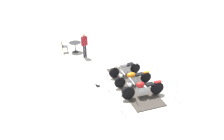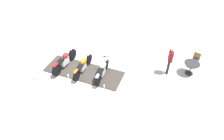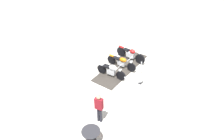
{
  "view_description": "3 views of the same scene",
  "coord_description": "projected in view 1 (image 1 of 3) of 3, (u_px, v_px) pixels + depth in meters",
  "views": [
    {
      "loc": [
        6.2,
        -8.97,
        6.76
      ],
      "look_at": [
        -1.24,
        -0.36,
        0.69
      ],
      "focal_mm": 36.46,
      "sensor_mm": 36.0,
      "label": 1
    },
    {
      "loc": [
        -0.35,
        8.82,
        7.72
      ],
      "look_at": [
        -1.56,
        0.78,
        0.61
      ],
      "focal_mm": 31.89,
      "sensor_mm": 36.0,
      "label": 2
    },
    {
      "loc": [
        -12.3,
        -0.49,
        8.81
      ],
      "look_at": [
        -1.6,
        0.48,
        0.95
      ],
      "focal_mm": 35.62,
      "sensor_mm": 36.0,
      "label": 3
    }
  ],
  "objects": [
    {
      "name": "cafe_chair_near_table",
      "position": [
        64.0,
        46.0,
        16.6
      ],
      "size": [
        0.57,
        0.57,
        0.9
      ],
      "rotation": [
        0.0,
        0.0,
        0.81
      ],
      "color": "olive",
      "rests_on": "ground_plane"
    },
    {
      "name": "motorcycle_copper",
      "position": [
        133.0,
        78.0,
        12.51
      ],
      "size": [
        1.19,
        1.98,
        0.92
      ],
      "rotation": [
        0.0,
        0.0,
        -2.08
      ],
      "color": "black",
      "rests_on": "display_platform"
    },
    {
      "name": "cafe_table",
      "position": [
        75.0,
        45.0,
        16.65
      ],
      "size": [
        0.86,
        0.86,
        0.75
      ],
      "color": "#2D2D33",
      "rests_on": "ground_plane"
    },
    {
      "name": "info_placard",
      "position": [
        98.0,
        84.0,
        12.71
      ],
      "size": [
        0.4,
        0.37,
        0.21
      ],
      "rotation": [
        0.0,
        0.0,
        2.62
      ],
      "color": "#333338",
      "rests_on": "ground_plane"
    },
    {
      "name": "ground_plane",
      "position": [
        133.0,
        85.0,
        12.75
      ],
      "size": [
        80.0,
        80.0,
        0.0
      ],
      "primitive_type": "plane",
      "color": "beige"
    },
    {
      "name": "motorcycle_maroon",
      "position": [
        142.0,
        89.0,
        11.52
      ],
      "size": [
        1.35,
        2.01,
        1.03
      ],
      "rotation": [
        0.0,
        0.0,
        -2.14
      ],
      "color": "black",
      "rests_on": "display_platform"
    },
    {
      "name": "stanchion_left_mid",
      "position": [
        157.0,
        76.0,
        13.04
      ],
      "size": [
        0.34,
        0.34,
        1.06
      ],
      "color": "silver",
      "rests_on": "ground_plane"
    },
    {
      "name": "motorcycle_chrome",
      "position": [
        124.0,
        68.0,
        13.48
      ],
      "size": [
        1.08,
        1.89,
        0.92
      ],
      "rotation": [
        0.0,
        0.0,
        -2.01
      ],
      "color": "black",
      "rests_on": "display_platform"
    },
    {
      "name": "stanchion_right_rear",
      "position": [
        121.0,
        105.0,
        10.52
      ],
      "size": [
        0.29,
        0.29,
        1.05
      ],
      "color": "silver",
      "rests_on": "ground_plane"
    },
    {
      "name": "stanchion_right_mid",
      "position": [
        108.0,
        84.0,
        12.13
      ],
      "size": [
        0.29,
        0.29,
        1.06
      ],
      "color": "silver",
      "rests_on": "ground_plane"
    },
    {
      "name": "bystander_person",
      "position": [
        84.0,
        43.0,
        15.55
      ],
      "size": [
        0.34,
        0.45,
        1.77
      ],
      "rotation": [
        0.0,
        0.0,
        -0.34
      ],
      "color": "#23232D",
      "rests_on": "ground_plane"
    },
    {
      "name": "stanchion_left_front",
      "position": [
        142.0,
        62.0,
        14.65
      ],
      "size": [
        0.33,
        0.33,
        1.05
      ],
      "color": "silver",
      "rests_on": "ground_plane"
    },
    {
      "name": "stanchion_left_rear",
      "position": [
        176.0,
        94.0,
        11.43
      ],
      "size": [
        0.35,
        0.35,
        1.05
      ],
      "color": "silver",
      "rests_on": "ground_plane"
    },
    {
      "name": "display_platform",
      "position": [
        133.0,
        85.0,
        12.74
      ],
      "size": [
        4.78,
        3.66,
        0.05
      ],
      "primitive_type": "cube",
      "rotation": [
        0.0,
        0.0,
        -0.52
      ],
      "color": "#38332D",
      "rests_on": "ground_plane"
    },
    {
      "name": "stanchion_right_front",
      "position": [
        97.0,
        68.0,
        13.75
      ],
      "size": [
        0.31,
        0.31,
        1.14
      ],
      "color": "silver",
      "rests_on": "ground_plane"
    }
  ]
}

